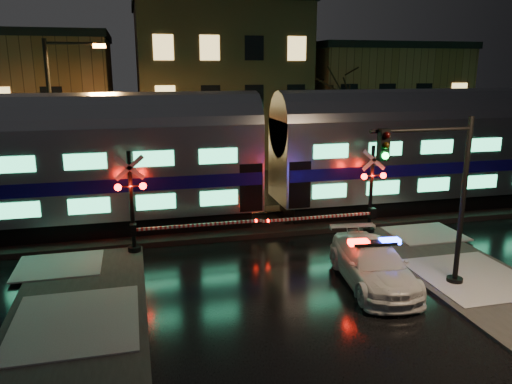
# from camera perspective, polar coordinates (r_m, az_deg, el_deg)

# --- Properties ---
(ground) EXTENTS (120.00, 120.00, 0.00)m
(ground) POSITION_cam_1_polar(r_m,az_deg,el_deg) (18.76, 1.37, -8.38)
(ground) COLOR black
(ground) RESTS_ON ground
(ballast) EXTENTS (90.00, 4.20, 0.24)m
(ballast) POSITION_cam_1_polar(r_m,az_deg,el_deg) (23.29, -1.85, -3.53)
(ballast) COLOR black
(ballast) RESTS_ON ground
(building_left) EXTENTS (14.00, 10.00, 9.00)m
(building_left) POSITION_cam_1_polar(r_m,az_deg,el_deg) (39.72, -26.38, 8.80)
(building_left) COLOR brown
(building_left) RESTS_ON ground
(building_mid) EXTENTS (12.00, 11.00, 11.50)m
(building_mid) POSITION_cam_1_polar(r_m,az_deg,el_deg) (39.80, -4.42, 12.01)
(building_mid) COLOR brown
(building_mid) RESTS_ON ground
(building_right) EXTENTS (12.00, 10.00, 8.50)m
(building_right) POSITION_cam_1_polar(r_m,az_deg,el_deg) (43.49, 13.15, 9.88)
(building_right) COLOR brown
(building_right) RESTS_ON ground
(train) EXTENTS (51.00, 3.12, 5.92)m
(train) POSITION_cam_1_polar(r_m,az_deg,el_deg) (22.81, 1.24, 4.54)
(train) COLOR black
(train) RESTS_ON ballast
(police_car) EXTENTS (2.59, 5.17, 1.61)m
(police_car) POSITION_cam_1_polar(r_m,az_deg,el_deg) (17.41, 13.22, -8.02)
(police_car) COLOR white
(police_car) RESTS_ON ground
(crossing_signal_right) EXTENTS (5.57, 0.65, 3.94)m
(crossing_signal_right) POSITION_cam_1_polar(r_m,az_deg,el_deg) (21.97, 12.23, -0.85)
(crossing_signal_right) COLOR black
(crossing_signal_right) RESTS_ON ground
(crossing_signal_left) EXTENTS (5.80, 0.66, 4.11)m
(crossing_signal_left) POSITION_cam_1_polar(r_m,az_deg,el_deg) (19.80, -12.93, -2.32)
(crossing_signal_left) COLOR black
(crossing_signal_left) RESTS_ON ground
(traffic_light) EXTENTS (3.68, 0.68, 5.69)m
(traffic_light) POSITION_cam_1_polar(r_m,az_deg,el_deg) (16.91, 20.22, -0.99)
(traffic_light) COLOR black
(traffic_light) RESTS_ON ground
(streetlight) EXTENTS (2.83, 0.30, 8.46)m
(streetlight) POSITION_cam_1_polar(r_m,az_deg,el_deg) (26.06, -21.68, 8.07)
(streetlight) COLOR black
(streetlight) RESTS_ON ground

